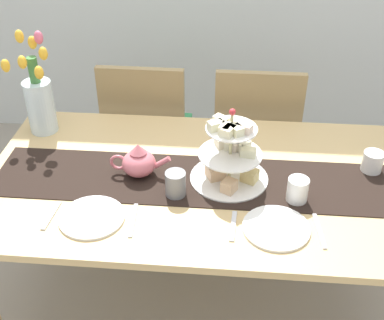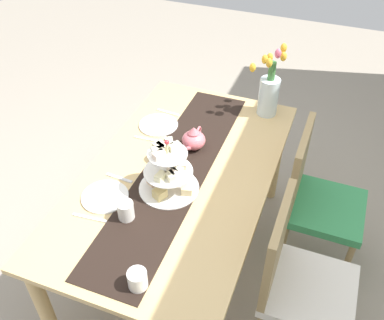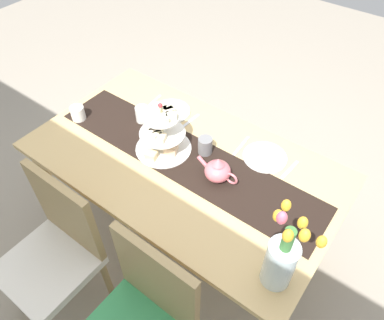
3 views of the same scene
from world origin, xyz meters
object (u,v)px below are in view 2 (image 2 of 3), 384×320
Objects in this scene: dining_table at (179,186)px; tiered_cake_stand at (168,173)px; chair_right at (296,277)px; knife_right at (90,218)px; cream_jug at (138,280)px; knife_left at (148,139)px; tulip_vase at (269,91)px; mug_white_text at (126,211)px; dinner_plate_left at (159,125)px; dinner_plate_right at (105,197)px; teapot at (194,139)px; fork_right at (119,178)px; chair_left at (315,196)px; fork_left at (168,112)px; mug_grey at (163,153)px.

tiered_cake_stand is (0.13, 0.00, 0.20)m from dining_table.
chair_right reaches higher than knife_right.
cream_jug is 0.95m from knife_left.
tulip_vase is 1.15m from mug_white_text.
knife_right is (0.31, -0.27, -0.10)m from tiered_cake_stand.
mug_white_text is at bearing -145.53° from cream_jug.
dinner_plate_left and dinner_plate_right have the same top height.
tulip_vase is (-0.48, 0.30, 0.10)m from teapot.
tiered_cake_stand is 0.68× the size of tulip_vase.
teapot is at bearing 144.06° from fork_right.
dinner_plate_left reaches higher than knife_right.
chair_left is 0.99m from knife_left.
dinner_plate_left is 0.49m from fork_right.
dinner_plate_right reaches higher than knife_right.
chair_left is 6.07× the size of fork_left.
fork_right is (0.35, 0.00, 0.00)m from knife_left.
teapot is at bearing 65.82° from dinner_plate_left.
knife_right is 0.53m from mug_grey.
mug_grey reaches higher than mug_white_text.
knife_left is (0.11, -0.96, 0.22)m from chair_left.
dinner_plate_left is (-0.12, -0.27, -0.05)m from teapot.
chair_left is 1.09m from mug_white_text.
fork_left is (-0.15, 0.00, -0.00)m from dinner_plate_left.
chair_right is (0.26, 0.69, -0.12)m from dining_table.
mug_white_text reaches higher than fork_right.
fork_right is at bearing -144.64° from mug_white_text.
cream_jug is 0.57× the size of fork_right.
knife_right is 1.79× the size of mug_white_text.
chair_right reaches higher than cream_jug.
cream_jug is at bearing -54.13° from chair_right.
dinner_plate_right is at bearing -136.28° from cream_jug.
mug_white_text is (0.44, 0.00, -0.00)m from mug_grey.
chair_right is at bearing 22.56° from tulip_vase.
chair_left is 2.03× the size of tulip_vase.
fork_right is at bearing 0.00° from dinner_plate_left.
chair_left is at bearing 79.68° from fork_left.
knife_left is 0.64m from knife_right.
teapot is 0.58m from dinner_plate_right.
knife_left is 0.49m from dinner_plate_right.
chair_right reaches higher than knife_left.
dining_table is 1.80× the size of chair_left.
mug_grey is at bearing -119.40° from dining_table.
teapot is 1.40× the size of knife_right.
mug_white_text is at bearing 10.53° from fork_left.
teapot is at bearing 45.29° from fork_left.
tulip_vase is at bearing 146.36° from fork_right.
teapot is at bearing -124.50° from chair_right.
chair_left is at bearing 130.54° from mug_white_text.
dinner_plate_left is at bearing 180.00° from knife_right.
teapot is 1.40× the size of knife_left.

